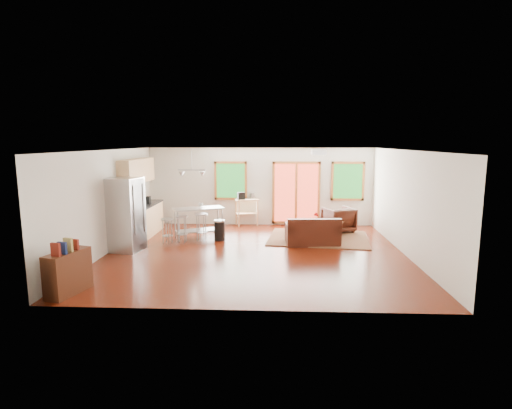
{
  "coord_description": "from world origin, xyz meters",
  "views": [
    {
      "loc": [
        0.47,
        -9.84,
        2.82
      ],
      "look_at": [
        0.0,
        0.3,
        1.2
      ],
      "focal_mm": 28.0,
      "sensor_mm": 36.0,
      "label": 1
    }
  ],
  "objects_px": {
    "loveseat": "(312,234)",
    "island": "(199,217)",
    "refrigerator": "(126,215)",
    "kitchen_cart": "(246,203)",
    "coffee_table": "(325,223)",
    "armchair": "(338,218)",
    "ottoman": "(300,226)",
    "rug": "(318,238)"
  },
  "relations": [
    {
      "from": "rug",
      "to": "ottoman",
      "type": "height_order",
      "value": "ottoman"
    },
    {
      "from": "rug",
      "to": "ottoman",
      "type": "relative_size",
      "value": 4.85
    },
    {
      "from": "rug",
      "to": "refrigerator",
      "type": "distance_m",
      "value": 5.4
    },
    {
      "from": "ottoman",
      "to": "kitchen_cart",
      "type": "bearing_deg",
      "value": 151.02
    },
    {
      "from": "ottoman",
      "to": "loveseat",
      "type": "bearing_deg",
      "value": -80.22
    },
    {
      "from": "kitchen_cart",
      "to": "refrigerator",
      "type": "bearing_deg",
      "value": -131.26
    },
    {
      "from": "rug",
      "to": "kitchen_cart",
      "type": "xyz_separation_m",
      "value": [
        -2.24,
        1.75,
        0.76
      ]
    },
    {
      "from": "loveseat",
      "to": "island",
      "type": "relative_size",
      "value": 0.98
    },
    {
      "from": "armchair",
      "to": "refrigerator",
      "type": "relative_size",
      "value": 0.45
    },
    {
      "from": "loveseat",
      "to": "refrigerator",
      "type": "distance_m",
      "value": 4.98
    },
    {
      "from": "rug",
      "to": "armchair",
      "type": "xyz_separation_m",
      "value": [
        0.72,
        0.9,
        0.42
      ]
    },
    {
      "from": "coffee_table",
      "to": "ottoman",
      "type": "xyz_separation_m",
      "value": [
        -0.72,
        0.33,
        -0.18
      ]
    },
    {
      "from": "loveseat",
      "to": "island",
      "type": "bearing_deg",
      "value": 165.99
    },
    {
      "from": "coffee_table",
      "to": "armchair",
      "type": "relative_size",
      "value": 1.43
    },
    {
      "from": "loveseat",
      "to": "refrigerator",
      "type": "xyz_separation_m",
      "value": [
        -4.87,
        -0.84,
        0.64
      ]
    },
    {
      "from": "rug",
      "to": "coffee_table",
      "type": "relative_size",
      "value": 2.29
    },
    {
      "from": "ottoman",
      "to": "island",
      "type": "relative_size",
      "value": 0.38
    },
    {
      "from": "loveseat",
      "to": "armchair",
      "type": "relative_size",
      "value": 1.74
    },
    {
      "from": "refrigerator",
      "to": "island",
      "type": "distance_m",
      "value": 2.16
    },
    {
      "from": "rug",
      "to": "armchair",
      "type": "height_order",
      "value": "armchair"
    },
    {
      "from": "coffee_table",
      "to": "refrigerator",
      "type": "distance_m",
      "value": 5.72
    },
    {
      "from": "rug",
      "to": "refrigerator",
      "type": "height_order",
      "value": "refrigerator"
    },
    {
      "from": "rug",
      "to": "armchair",
      "type": "distance_m",
      "value": 1.23
    },
    {
      "from": "loveseat",
      "to": "coffee_table",
      "type": "relative_size",
      "value": 1.22
    },
    {
      "from": "rug",
      "to": "kitchen_cart",
      "type": "distance_m",
      "value": 2.94
    },
    {
      "from": "refrigerator",
      "to": "kitchen_cart",
      "type": "distance_m",
      "value": 4.34
    },
    {
      "from": "rug",
      "to": "armchair",
      "type": "bearing_deg",
      "value": 51.6
    },
    {
      "from": "armchair",
      "to": "refrigerator",
      "type": "bearing_deg",
      "value": 0.32
    },
    {
      "from": "armchair",
      "to": "island",
      "type": "height_order",
      "value": "island"
    },
    {
      "from": "armchair",
      "to": "kitchen_cart",
      "type": "relative_size",
      "value": 0.76
    },
    {
      "from": "refrigerator",
      "to": "kitchen_cart",
      "type": "xyz_separation_m",
      "value": [
        2.86,
        3.26,
        -0.17
      ]
    },
    {
      "from": "refrigerator",
      "to": "kitchen_cart",
      "type": "relative_size",
      "value": 1.67
    },
    {
      "from": "coffee_table",
      "to": "kitchen_cart",
      "type": "distance_m",
      "value": 2.83
    },
    {
      "from": "kitchen_cart",
      "to": "ottoman",
      "type": "bearing_deg",
      "value": -28.98
    },
    {
      "from": "coffee_table",
      "to": "kitchen_cart",
      "type": "height_order",
      "value": "kitchen_cart"
    },
    {
      "from": "loveseat",
      "to": "island",
      "type": "xyz_separation_m",
      "value": [
        -3.25,
        0.55,
        0.32
      ]
    },
    {
      "from": "island",
      "to": "ottoman",
      "type": "bearing_deg",
      "value": 16.61
    },
    {
      "from": "refrigerator",
      "to": "island",
      "type": "xyz_separation_m",
      "value": [
        1.62,
        1.39,
        -0.33
      ]
    },
    {
      "from": "armchair",
      "to": "refrigerator",
      "type": "height_order",
      "value": "refrigerator"
    },
    {
      "from": "ottoman",
      "to": "kitchen_cart",
      "type": "distance_m",
      "value": 2.09
    },
    {
      "from": "rug",
      "to": "kitchen_cart",
      "type": "relative_size",
      "value": 2.49
    },
    {
      "from": "loveseat",
      "to": "ottoman",
      "type": "height_order",
      "value": "loveseat"
    }
  ]
}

